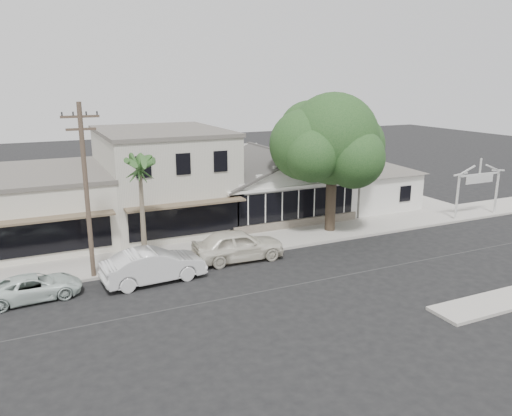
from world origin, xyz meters
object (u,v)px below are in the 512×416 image
arch_sign (479,176)px  utility_pole (86,188)px  car_1 (154,265)px  car_0 (238,245)px  car_2 (34,287)px  shade_tree (330,141)px

arch_sign → utility_pole: 27.45m
utility_pole → car_1: utility_pole is taller
utility_pole → car_0: bearing=-4.7°
car_2 → shade_tree: size_ratio=0.46×
car_0 → car_1: size_ratio=1.01×
arch_sign → car_2: bearing=-177.1°
car_0 → shade_tree: bearing=-68.1°
car_2 → car_1: bearing=-96.5°
utility_pole → car_0: (7.87, -0.65, -3.89)m
car_0 → car_2: car_0 is taller
car_0 → shade_tree: size_ratio=0.57×
arch_sign → car_1: 24.81m
car_0 → shade_tree: 9.65m
arch_sign → utility_pole: bearing=-179.8°
car_0 → utility_pole: bearing=88.2°
car_0 → car_2: bearing=97.0°
arch_sign → car_0: bearing=-177.8°
car_1 → arch_sign: bearing=-90.0°
arch_sign → shade_tree: shade_tree is taller
car_1 → utility_pole: bearing=54.0°
shade_tree → car_1: bearing=-163.8°
car_0 → car_2: (-10.71, -0.77, -0.30)m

